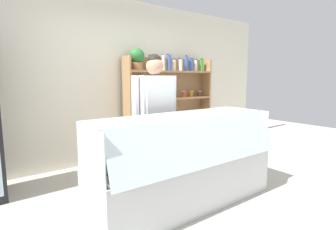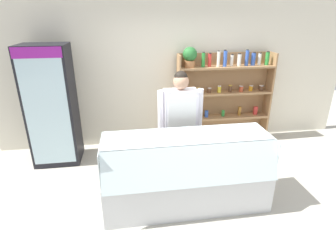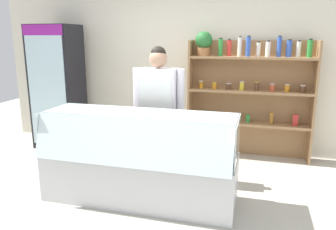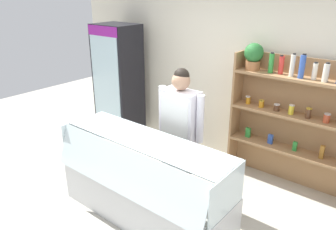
% 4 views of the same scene
% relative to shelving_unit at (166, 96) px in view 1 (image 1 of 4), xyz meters
% --- Properties ---
extents(ground_plane, '(12.00, 12.00, 0.00)m').
position_rel_shelving_unit_xyz_m(ground_plane, '(-0.80, -1.79, -1.07)').
color(ground_plane, '#B7B2A3').
extents(back_wall, '(6.80, 0.10, 2.70)m').
position_rel_shelving_unit_xyz_m(back_wall, '(-0.80, 0.23, 0.28)').
color(back_wall, silver).
rests_on(back_wall, ground).
extents(shelving_unit, '(1.82, 0.29, 1.89)m').
position_rel_shelving_unit_xyz_m(shelving_unit, '(0.00, 0.00, 0.00)').
color(shelving_unit, '#9E754C').
rests_on(shelving_unit, ground).
extents(deli_display_case, '(2.13, 0.75, 1.01)m').
position_rel_shelving_unit_xyz_m(deli_display_case, '(-1.04, -1.78, -0.75)').
color(deli_display_case, silver).
rests_on(deli_display_case, ground).
extents(shop_clerk, '(0.66, 0.25, 1.70)m').
position_rel_shelving_unit_xyz_m(shop_clerk, '(-1.01, -1.15, -0.05)').
color(shop_clerk, '#4C4233').
rests_on(shop_clerk, ground).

